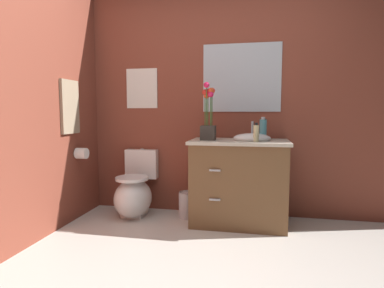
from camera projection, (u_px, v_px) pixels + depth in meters
name	position (u px, v px, depth m)	size (l,w,h in m)	color
wall_back	(234.00, 97.00, 3.35)	(4.26, 0.05, 2.50)	brown
wall_left	(24.00, 93.00, 2.53)	(0.05, 4.51, 2.50)	brown
toilet	(135.00, 193.00, 3.35)	(0.38, 0.59, 0.69)	white
vanity_cabinet	(239.00, 181.00, 3.10)	(0.94, 0.56, 1.01)	brown
flower_vase	(208.00, 120.00, 3.06)	(0.14, 0.14, 0.55)	#38332D
soap_bottle	(256.00, 133.00, 2.91)	(0.05, 0.05, 0.17)	beige
lotion_bottle	(263.00, 129.00, 3.08)	(0.07, 0.07, 0.22)	teal
trash_bin	(187.00, 205.00, 3.30)	(0.18, 0.18, 0.27)	#B7B7BC
wall_poster	(142.00, 88.00, 3.51)	(0.35, 0.01, 0.43)	silver
wall_mirror	(242.00, 78.00, 3.28)	(0.80, 0.01, 0.70)	#B2BCC6
hanging_towel	(70.00, 107.00, 3.09)	(0.03, 0.28, 0.52)	gray
toilet_paper_roll	(82.00, 153.00, 3.21)	(0.11, 0.11, 0.11)	white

